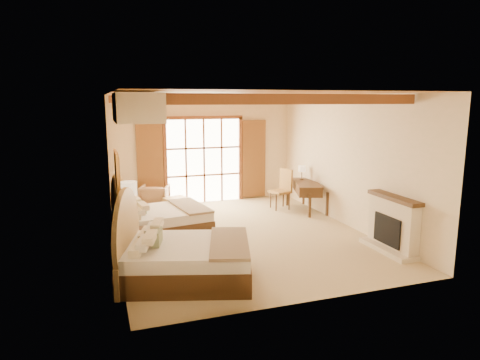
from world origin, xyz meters
name	(u,v)px	position (x,y,z in m)	size (l,w,h in m)	color
floor	(241,235)	(0.00, 0.00, 0.00)	(7.00, 7.00, 0.00)	tan
wall_back	(203,149)	(0.00, 3.50, 1.60)	(5.50, 5.50, 0.00)	beige
wall_left	(113,173)	(-2.75, 0.00, 1.60)	(7.00, 7.00, 0.00)	beige
wall_right	(347,161)	(2.75, 0.00, 1.60)	(7.00, 7.00, 0.00)	beige
ceiling	(241,94)	(0.00, 0.00, 3.20)	(7.00, 7.00, 0.00)	#AD6C39
ceiling_beams	(241,99)	(0.00, 0.00, 3.08)	(5.39, 4.60, 0.18)	brown
french_doors	(204,161)	(0.00, 3.44, 1.25)	(3.95, 0.08, 2.60)	white
fireplace	(392,227)	(2.60, -2.00, 0.51)	(0.46, 1.40, 1.16)	beige
painting	(117,171)	(-2.70, -0.75, 1.75)	(0.06, 0.95, 0.75)	gold
canopy_valance	(137,107)	(-2.40, -2.00, 2.95)	(0.70, 1.40, 0.45)	beige
bed_near	(178,257)	(-1.84, -2.08, 0.43)	(2.58, 2.17, 1.42)	#472919
bed_far	(156,219)	(-1.86, 0.54, 0.40)	(2.22, 1.80, 1.32)	#472919
nightstand	(134,245)	(-2.46, -0.90, 0.31)	(0.52, 0.52, 0.62)	#472919
floor_lamp	(129,193)	(-2.50, -0.60, 1.28)	(0.32, 0.32, 1.51)	#3B2C18
armchair	(155,197)	(-1.55, 2.99, 0.35)	(0.75, 0.77, 0.70)	#A17755
ottoman	(177,206)	(-1.05, 2.33, 0.22)	(0.60, 0.60, 0.44)	tan
desk	(307,195)	(2.47, 1.51, 0.43)	(1.08, 1.62, 0.81)	#472919
desk_chair	(281,197)	(1.86, 1.92, 0.35)	(0.63, 0.62, 1.13)	#A27131
desk_lamp	(302,169)	(2.53, 1.96, 1.10)	(0.20, 0.20, 0.39)	#3B2C18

